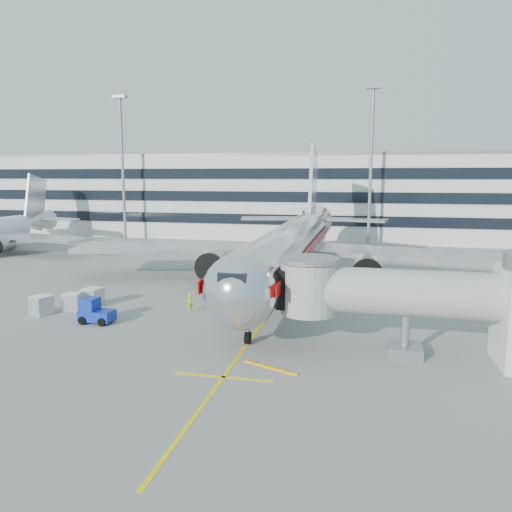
% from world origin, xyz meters
% --- Properties ---
extents(ground, '(180.00, 180.00, 0.00)m').
position_xyz_m(ground, '(0.00, 0.00, 0.00)').
color(ground, gray).
rests_on(ground, ground).
extents(lead_in_line, '(0.25, 70.00, 0.01)m').
position_xyz_m(lead_in_line, '(0.00, 10.00, 0.01)').
color(lead_in_line, yellow).
rests_on(lead_in_line, ground).
extents(stop_bar, '(6.00, 0.25, 0.01)m').
position_xyz_m(stop_bar, '(0.00, -14.00, 0.01)').
color(stop_bar, yellow).
rests_on(stop_bar, ground).
extents(main_jet, '(50.95, 48.70, 16.06)m').
position_xyz_m(main_jet, '(0.00, 11.72, 4.23)').
color(main_jet, silver).
rests_on(main_jet, ground).
extents(jet_bridge, '(17.80, 4.50, 7.00)m').
position_xyz_m(jet_bridge, '(12.18, -8.00, 3.87)').
color(jet_bridge, silver).
rests_on(jet_bridge, ground).
extents(terminal, '(150.00, 24.25, 15.60)m').
position_xyz_m(terminal, '(0.00, 57.95, 7.80)').
color(terminal, silver).
rests_on(terminal, ground).
extents(light_mast_west, '(2.40, 1.20, 25.45)m').
position_xyz_m(light_mast_west, '(-35.00, 42.00, 14.88)').
color(light_mast_west, gray).
rests_on(light_mast_west, ground).
extents(light_mast_centre, '(2.40, 1.20, 25.45)m').
position_xyz_m(light_mast_centre, '(8.00, 42.00, 14.88)').
color(light_mast_centre, gray).
rests_on(light_mast_centre, ground).
extents(belt_loader, '(5.28, 3.63, 2.50)m').
position_xyz_m(belt_loader, '(-4.00, 2.06, 0.71)').
color(belt_loader, '#FBA60A').
rests_on(belt_loader, ground).
extents(baggage_tug, '(2.68, 1.75, 1.98)m').
position_xyz_m(baggage_tug, '(-13.08, -5.75, 0.86)').
color(baggage_tug, '#0E29A0').
rests_on(baggage_tug, ground).
extents(cargo_container_left, '(1.92, 1.92, 1.59)m').
position_xyz_m(cargo_container_left, '(-18.81, -4.49, 0.80)').
color(cargo_container_left, '#B9BBC1').
rests_on(cargo_container_left, ground).
extents(cargo_container_right, '(1.70, 1.70, 1.48)m').
position_xyz_m(cargo_container_right, '(-17.05, -2.75, 0.75)').
color(cargo_container_right, '#B9BBC1').
rests_on(cargo_container_right, ground).
extents(cargo_container_front, '(1.69, 1.69, 1.59)m').
position_xyz_m(cargo_container_front, '(-16.12, -0.92, 0.80)').
color(cargo_container_front, '#B9BBC1').
rests_on(cargo_container_front, ground).
extents(ramp_worker, '(0.63, 0.71, 1.64)m').
position_xyz_m(ramp_worker, '(-6.77, -1.08, 0.82)').
color(ramp_worker, '#ABFF1A').
rests_on(ramp_worker, ground).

